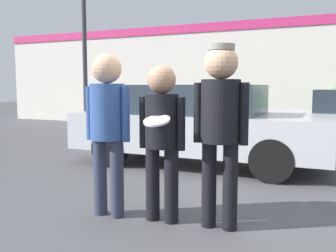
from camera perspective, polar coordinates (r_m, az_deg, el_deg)
ground_plane at (r=4.15m, az=5.06°, el=-14.22°), size 56.00×56.00×0.00m
storefront_building at (r=12.95m, az=18.60°, el=7.55°), size 24.00×0.22×3.67m
person_left at (r=4.14m, az=-9.21°, el=1.09°), size 0.55×0.38×1.79m
person_middle_with_frisbee at (r=3.92m, az=-0.95°, el=-0.58°), size 0.52×0.56×1.66m
person_right at (r=3.74m, az=8.00°, el=1.40°), size 0.56×0.39×1.85m
parked_car_near at (r=6.88m, az=4.63°, el=0.23°), size 4.59×1.79×1.47m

